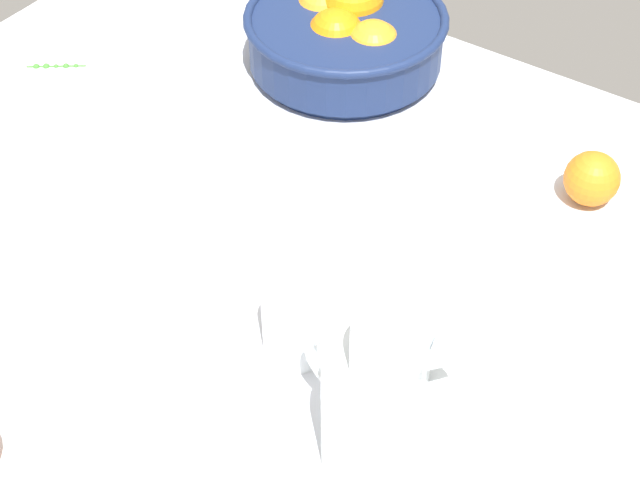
{
  "coord_description": "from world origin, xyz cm",
  "views": [
    {
      "loc": [
        37.89,
        -61.5,
        76.39
      ],
      "look_at": [
        -3.43,
        -1.1,
        4.61
      ],
      "focal_mm": 54.95,
      "sensor_mm": 36.0,
      "label": 1
    }
  ],
  "objects_px": {
    "juice_pitcher": "(385,412)",
    "juice_glass": "(295,320)",
    "loose_orange_0": "(592,179)",
    "fruit_bowl": "(346,35)"
  },
  "relations": [
    {
      "from": "fruit_bowl",
      "to": "loose_orange_0",
      "type": "relative_size",
      "value": 4.2
    },
    {
      "from": "fruit_bowl",
      "to": "loose_orange_0",
      "type": "bearing_deg",
      "value": -10.11
    },
    {
      "from": "fruit_bowl",
      "to": "juice_glass",
      "type": "distance_m",
      "value": 0.5
    },
    {
      "from": "juice_pitcher",
      "to": "loose_orange_0",
      "type": "bearing_deg",
      "value": 88.2
    },
    {
      "from": "juice_pitcher",
      "to": "juice_glass",
      "type": "bearing_deg",
      "value": 157.0
    },
    {
      "from": "juice_pitcher",
      "to": "loose_orange_0",
      "type": "height_order",
      "value": "juice_pitcher"
    },
    {
      "from": "loose_orange_0",
      "to": "fruit_bowl",
      "type": "bearing_deg",
      "value": 169.89
    },
    {
      "from": "juice_pitcher",
      "to": "loose_orange_0",
      "type": "relative_size",
      "value": 2.97
    },
    {
      "from": "fruit_bowl",
      "to": "juice_glass",
      "type": "bearing_deg",
      "value": -62.34
    },
    {
      "from": "fruit_bowl",
      "to": "juice_glass",
      "type": "relative_size",
      "value": 2.7
    }
  ]
}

